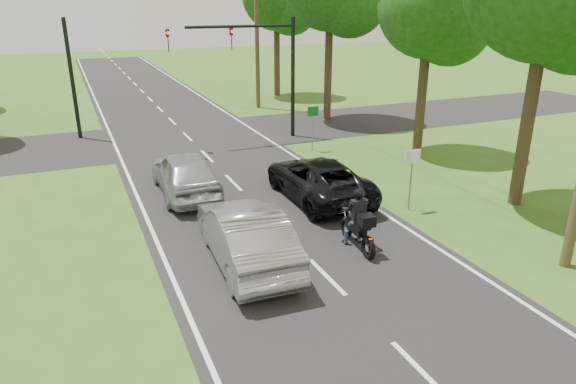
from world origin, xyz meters
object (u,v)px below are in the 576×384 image
Objects in this scene: motorcycle_rider at (359,226)px; utility_pole_far at (257,29)px; traffic_signal at (258,57)px; silver_sedan at (246,235)px; sign_white at (412,165)px; silver_suv at (185,173)px; sign_green at (313,118)px; dark_suv at (318,179)px.

motorcycle_rider is 0.21× the size of utility_pole_far.
traffic_signal is at bearing 87.01° from motorcycle_rider.
sign_white is (6.35, 1.40, 0.77)m from silver_sedan.
silver_suv is at bearing -84.11° from silver_sedan.
silver_suv is at bearing -153.13° from sign_green.
sign_green reaches higher than silver_suv.
silver_suv is 8.09m from sign_white.
dark_suv is 0.82× the size of traffic_signal.
motorcycle_rider is 7.30m from silver_suv.
motorcycle_rider is at bearing -108.62° from sign_green.
sign_green is at bearing -113.78° from dark_suv.
motorcycle_rider is at bearing -149.17° from sign_white.
dark_suv is at bearing -114.07° from sign_green.
motorcycle_rider is 3.74m from sign_white.
sign_white is at bearing -91.43° from sign_green.
silver_sedan is 13.79m from traffic_signal.
motorcycle_rider is 0.40× the size of dark_suv.
traffic_signal is 3.00× the size of sign_green.
motorcycle_rider reaches higher than silver_sedan.
dark_suv is 9.46m from traffic_signal.
silver_sedan is 2.34× the size of sign_green.
traffic_signal reaches higher than sign_green.
sign_white is at bearing 35.63° from motorcycle_rider.
dark_suv is at bearing 84.42° from motorcycle_rider.
motorcycle_rider is 10.45m from sign_green.
motorcycle_rider is 0.99× the size of sign_green.
sign_green is at bearing 88.57° from sign_white.
utility_pole_far is at bearing -108.20° from silver_sedan.
silver_sedan is 5.93m from silver_suv.
utility_pole_far reaches higher than motorcycle_rider.
sign_green is at bearing -151.89° from silver_suv.
dark_suv is 2.47× the size of sign_green.
silver_sedan is 11.49m from sign_green.
traffic_signal is at bearing 97.05° from sign_white.
silver_sedan is at bearing -167.55° from sign_white.
silver_suv is at bearing -119.40° from utility_pole_far.
traffic_signal is at bearing -128.00° from silver_suv.
sign_white is (3.12, 1.86, 0.88)m from motorcycle_rider.
utility_pole_far is 11.63m from sign_green.
dark_suv is 3.37m from sign_white.
sign_green is (0.20, 8.00, 0.00)m from sign_white.
dark_suv is 4.86m from silver_suv.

